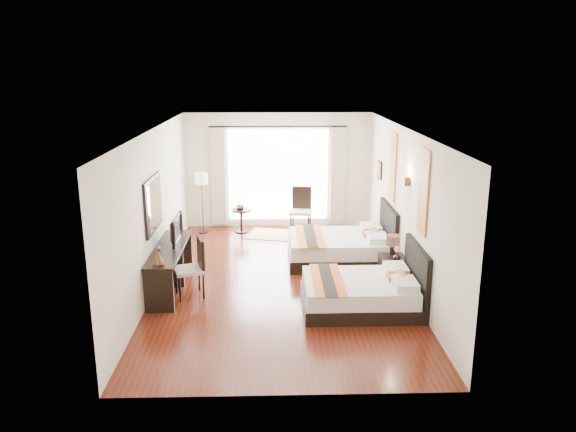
{
  "coord_description": "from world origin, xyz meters",
  "views": [
    {
      "loc": [
        -0.16,
        -9.76,
        3.86
      ],
      "look_at": [
        0.13,
        0.13,
        1.22
      ],
      "focal_mm": 35.0,
      "sensor_mm": 36.0,
      "label": 1
    }
  ],
  "objects_px": {
    "table_lamp": "(393,242)",
    "television": "(173,229)",
    "nightstand": "(392,271)",
    "console_desk": "(170,267)",
    "bed_far": "(342,247)",
    "desk_chair": "(191,279)",
    "floor_lamp": "(201,183)",
    "window_chair": "(301,218)",
    "vase": "(397,258)",
    "side_table": "(241,221)",
    "bed_near": "(364,292)",
    "fruit_bowl": "(240,208)"
  },
  "relations": [
    {
      "from": "nightstand",
      "to": "floor_lamp",
      "type": "bearing_deg",
      "value": 138.33
    },
    {
      "from": "television",
      "to": "window_chair",
      "type": "bearing_deg",
      "value": -37.42
    },
    {
      "from": "nightstand",
      "to": "side_table",
      "type": "bearing_deg",
      "value": 130.38
    },
    {
      "from": "bed_near",
      "to": "console_desk",
      "type": "bearing_deg",
      "value": 163.66
    },
    {
      "from": "bed_near",
      "to": "window_chair",
      "type": "height_order",
      "value": "window_chair"
    },
    {
      "from": "bed_near",
      "to": "window_chair",
      "type": "xyz_separation_m",
      "value": [
        -0.82,
        4.44,
        0.05
      ]
    },
    {
      "from": "bed_near",
      "to": "table_lamp",
      "type": "bearing_deg",
      "value": 58.53
    },
    {
      "from": "nightstand",
      "to": "vase",
      "type": "distance_m",
      "value": 0.36
    },
    {
      "from": "console_desk",
      "to": "window_chair",
      "type": "distance_m",
      "value": 4.28
    },
    {
      "from": "nightstand",
      "to": "television",
      "type": "height_order",
      "value": "television"
    },
    {
      "from": "table_lamp",
      "to": "vase",
      "type": "height_order",
      "value": "table_lamp"
    },
    {
      "from": "vase",
      "to": "floor_lamp",
      "type": "distance_m",
      "value": 5.32
    },
    {
      "from": "bed_near",
      "to": "window_chair",
      "type": "distance_m",
      "value": 4.52
    },
    {
      "from": "television",
      "to": "floor_lamp",
      "type": "xyz_separation_m",
      "value": [
        0.16,
        3.1,
        0.22
      ]
    },
    {
      "from": "side_table",
      "to": "console_desk",
      "type": "bearing_deg",
      "value": -107.64
    },
    {
      "from": "bed_near",
      "to": "floor_lamp",
      "type": "height_order",
      "value": "floor_lamp"
    },
    {
      "from": "television",
      "to": "vase",
      "type": "bearing_deg",
      "value": -95.82
    },
    {
      "from": "bed_far",
      "to": "floor_lamp",
      "type": "xyz_separation_m",
      "value": [
        -3.08,
        2.11,
        0.92
      ]
    },
    {
      "from": "bed_far",
      "to": "console_desk",
      "type": "height_order",
      "value": "bed_far"
    },
    {
      "from": "bed_far",
      "to": "fruit_bowl",
      "type": "xyz_separation_m",
      "value": [
        -2.19,
        2.14,
        0.29
      ]
    },
    {
      "from": "nightstand",
      "to": "console_desk",
      "type": "height_order",
      "value": "console_desk"
    },
    {
      "from": "desk_chair",
      "to": "floor_lamp",
      "type": "relative_size",
      "value": 0.7
    },
    {
      "from": "side_table",
      "to": "vase",
      "type": "bearing_deg",
      "value": -50.84
    },
    {
      "from": "television",
      "to": "floor_lamp",
      "type": "bearing_deg",
      "value": -1.83
    },
    {
      "from": "floor_lamp",
      "to": "window_chair",
      "type": "bearing_deg",
      "value": 0.78
    },
    {
      "from": "nightstand",
      "to": "side_table",
      "type": "distance_m",
      "value": 4.5
    },
    {
      "from": "console_desk",
      "to": "bed_far",
      "type": "bearing_deg",
      "value": 22.0
    },
    {
      "from": "desk_chair",
      "to": "floor_lamp",
      "type": "bearing_deg",
      "value": -103.8
    },
    {
      "from": "window_chair",
      "to": "console_desk",
      "type": "bearing_deg",
      "value": -26.59
    },
    {
      "from": "window_chair",
      "to": "side_table",
      "type": "bearing_deg",
      "value": -80.04
    },
    {
      "from": "bed_near",
      "to": "vase",
      "type": "height_order",
      "value": "bed_near"
    },
    {
      "from": "bed_near",
      "to": "nightstand",
      "type": "bearing_deg",
      "value": 55.96
    },
    {
      "from": "vase",
      "to": "television",
      "type": "distance_m",
      "value": 4.08
    },
    {
      "from": "desk_chair",
      "to": "vase",
      "type": "bearing_deg",
      "value": 166.32
    },
    {
      "from": "table_lamp",
      "to": "television",
      "type": "height_order",
      "value": "television"
    },
    {
      "from": "vase",
      "to": "television",
      "type": "relative_size",
      "value": 0.17
    },
    {
      "from": "desk_chair",
      "to": "fruit_bowl",
      "type": "xyz_separation_m",
      "value": [
        0.65,
        3.86,
        0.28
      ]
    },
    {
      "from": "television",
      "to": "fruit_bowl",
      "type": "distance_m",
      "value": 3.33
    },
    {
      "from": "table_lamp",
      "to": "side_table",
      "type": "height_order",
      "value": "table_lamp"
    },
    {
      "from": "nightstand",
      "to": "desk_chair",
      "type": "distance_m",
      "value": 3.62
    },
    {
      "from": "table_lamp",
      "to": "vase",
      "type": "relative_size",
      "value": 2.67
    },
    {
      "from": "bed_far",
      "to": "window_chair",
      "type": "bearing_deg",
      "value": 109.02
    },
    {
      "from": "bed_near",
      "to": "fruit_bowl",
      "type": "bearing_deg",
      "value": 117.1
    },
    {
      "from": "vase",
      "to": "floor_lamp",
      "type": "bearing_deg",
      "value": 137.02
    },
    {
      "from": "nightstand",
      "to": "table_lamp",
      "type": "xyz_separation_m",
      "value": [
        0.01,
        0.13,
        0.51
      ]
    },
    {
      "from": "table_lamp",
      "to": "fruit_bowl",
      "type": "xyz_separation_m",
      "value": [
        -2.96,
        3.31,
        -0.18
      ]
    },
    {
      "from": "vase",
      "to": "television",
      "type": "bearing_deg",
      "value": 173.0
    },
    {
      "from": "bed_near",
      "to": "vase",
      "type": "xyz_separation_m",
      "value": [
        0.7,
        0.81,
        0.3
      ]
    },
    {
      "from": "table_lamp",
      "to": "window_chair",
      "type": "height_order",
      "value": "window_chair"
    },
    {
      "from": "fruit_bowl",
      "to": "vase",
      "type": "bearing_deg",
      "value": -50.65
    }
  ]
}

